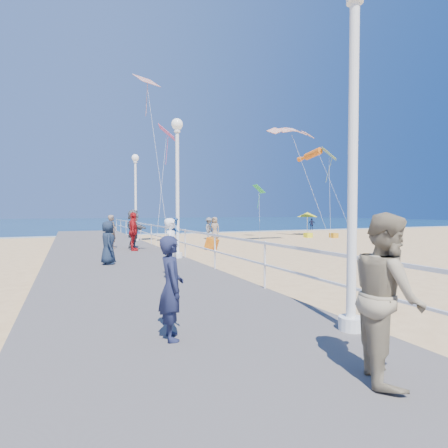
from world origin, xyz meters
name	(u,v)px	position (x,y,z in m)	size (l,w,h in m)	color
ground	(293,260)	(0.00, 0.00, 0.00)	(160.00, 160.00, 0.00)	#EBBD7B
ocean	(115,222)	(0.00, 65.00, 0.01)	(160.00, 90.00, 0.05)	#0C2B4C
surf_line	(170,234)	(0.00, 20.50, 0.03)	(160.00, 1.20, 0.04)	silver
boardwalk	(120,267)	(-7.50, 0.00, 0.20)	(5.00, 44.00, 0.40)	slate
railing	(185,236)	(-5.05, 0.00, 1.25)	(0.05, 42.00, 0.55)	white
lamp_post_near	(353,110)	(-5.35, -9.00, 3.66)	(0.44, 0.44, 5.32)	white
lamp_post_mid	(177,173)	(-5.35, 0.00, 3.66)	(0.44, 0.44, 5.32)	white
lamp_post_far	(136,188)	(-5.35, 9.00, 3.66)	(0.44, 0.44, 5.32)	white
woman_holding_toddler	(172,248)	(-6.70, -3.96, 1.20)	(0.59, 0.38, 1.60)	white
toddler_held	(175,232)	(-6.55, -3.81, 1.63)	(0.37, 0.29, 0.77)	#3169B9
spectator_0	(171,287)	(-7.90, -8.25, 1.12)	(0.53, 0.35, 1.44)	#1B203D
spectator_1	(387,296)	(-6.13, -10.31, 1.28)	(0.86, 0.67, 1.77)	gray
spectator_3	(133,232)	(-6.49, 3.17, 1.28)	(1.03, 0.43, 1.75)	red
spectator_4	(108,243)	(-7.97, -0.64, 1.13)	(0.72, 0.47, 1.47)	#192437
spectator_5	(134,229)	(-6.33, 4.06, 1.34)	(1.75, 0.56, 1.89)	slate
spectator_6	(112,232)	(-7.26, 4.56, 1.21)	(0.59, 0.39, 1.62)	#7E6857
beach_walker_a	(209,228)	(0.98, 12.66, 0.87)	(1.13, 0.65, 1.74)	slate
beach_walker_b	(312,224)	(17.11, 20.37, 0.72)	(0.84, 0.35, 1.44)	#181B36
beach_walker_c	(215,228)	(1.41, 12.54, 0.88)	(0.86, 0.56, 1.77)	gray
box_kite	(212,245)	(-1.75, 5.38, 0.30)	(0.55, 0.55, 0.60)	#BF360B
beach_umbrella	(307,215)	(11.61, 14.08, 1.91)	(1.90, 1.90, 2.14)	white
beach_chair_left	(308,235)	(9.28, 10.94, 0.20)	(0.55, 0.55, 0.40)	yellow
beach_chair_right	(334,235)	(11.06, 9.84, 0.20)	(0.55, 0.55, 0.40)	orange
kite_parafoil	(292,130)	(4.59, 6.73, 7.69)	(3.43, 0.90, 0.30)	#C83E17
kite_windsock	(313,154)	(9.33, 10.44, 6.95)	(0.56, 0.56, 2.58)	#D95C12
kite_diamond_pink	(167,132)	(-3.52, 8.39, 7.09)	(1.26, 1.26, 0.02)	#E8558C
kite_diamond_multi	(329,154)	(10.28, 9.61, 6.89)	(1.49, 1.49, 0.02)	blue
kite_diamond_green	(259,189)	(5.74, 13.09, 4.13)	(1.06, 1.06, 0.02)	green
kite_diamond_redwhite	(147,80)	(-4.80, 8.17, 10.00)	(1.30, 1.30, 0.02)	red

